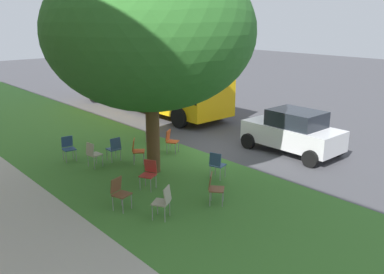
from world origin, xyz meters
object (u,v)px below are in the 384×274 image
chair_7 (68,147)px  street_tree (150,33)px  school_bus (150,78)px  chair_3 (171,139)px  chair_0 (137,149)px  chair_4 (93,153)px  chair_1 (119,191)px  chair_6 (149,172)px  chair_5 (217,163)px  chair_10 (153,130)px  chair_9 (114,147)px  chair_2 (214,186)px  parked_car (293,131)px  chair_8 (164,200)px

chair_7 → street_tree: bearing=-151.1°
school_bus → chair_3: bearing=149.8°
chair_0 → chair_4: 1.49m
chair_1 → chair_6: bearing=-66.3°
street_tree → chair_5: street_tree is taller
chair_4 → chair_6: size_ratio=1.00×
chair_7 → chair_10: 3.61m
chair_3 → chair_9: 2.18m
chair_0 → chair_7: (1.87, 1.66, 0.00)m
chair_1 → chair_2: bearing=-124.4°
chair_5 → school_bus: (9.61, -4.40, 1.24)m
school_bus → chair_4: bearing=131.6°
chair_5 → parked_car: bearing=-90.3°
street_tree → chair_1: (-1.67, 2.35, -4.00)m
chair_1 → school_bus: bearing=-39.9°
chair_0 → school_bus: (6.71, -5.47, 1.24)m
street_tree → chair_9: bearing=13.8°
chair_7 → chair_0: bearing=-138.4°
chair_0 → chair_5: 3.09m
chair_1 → chair_3: (2.84, -4.03, 0.00)m
chair_4 → chair_8: 4.61m
chair_3 → chair_5: 3.07m
chair_7 → chair_1: bearing=170.8°
chair_0 → chair_9: 0.85m
chair_9 → chair_6: bearing=169.6°
street_tree → chair_8: size_ratio=7.85×
chair_8 → chair_4: bearing=-6.4°
chair_8 → chair_10: size_ratio=1.00×
street_tree → chair_8: 5.25m
chair_10 → parked_car: (-4.64, -3.13, 0.32)m
school_bus → chair_5: bearing=155.4°
chair_6 → chair_8: (-1.83, 0.87, 0.00)m
chair_3 → chair_2: bearing=155.9°
chair_1 → chair_4: size_ratio=1.00×
street_tree → chair_1: street_tree is taller
chair_7 → school_bus: (4.84, -7.13, 1.24)m
chair_4 → school_bus: 9.21m
chair_6 → chair_5: bearing=-111.2°
chair_0 → chair_5: bearing=-159.7°
chair_7 → chair_8: (-5.80, 0.20, 0.00)m
chair_0 → chair_7: same height
school_bus → chair_8: bearing=145.4°
chair_1 → school_bus: 12.34m
chair_7 → school_bus: school_bus is taller
chair_6 → chair_7: size_ratio=1.00×
chair_3 → street_tree: bearing=125.0°
chair_7 → parked_car: parked_car is taller
chair_1 → chair_5: size_ratio=1.00×
chair_4 → chair_0: bearing=-115.7°
chair_3 → school_bus: size_ratio=0.08×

